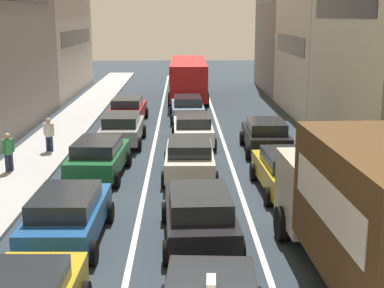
# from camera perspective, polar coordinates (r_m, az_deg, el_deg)

# --- Properties ---
(sidewalk_left) EXTENTS (2.60, 64.00, 0.14)m
(sidewalk_left) POSITION_cam_1_polar(r_m,az_deg,el_deg) (28.66, -13.84, 0.59)
(sidewalk_left) COLOR #A6A6A6
(sidewalk_left) RESTS_ON ground
(lane_stripe_left) EXTENTS (0.16, 60.00, 0.01)m
(lane_stripe_left) POSITION_cam_1_polar(r_m,az_deg,el_deg) (28.00, -3.80, 0.52)
(lane_stripe_left) COLOR silver
(lane_stripe_left) RESTS_ON ground
(lane_stripe_right) EXTENTS (0.16, 60.00, 0.01)m
(lane_stripe_right) POSITION_cam_1_polar(r_m,az_deg,el_deg) (28.05, 3.15, 0.55)
(lane_stripe_right) COLOR silver
(lane_stripe_right) RESTS_ON ground
(building_row_right) EXTENTS (7.20, 43.90, 13.99)m
(building_row_right) POSITION_cam_1_polar(r_m,az_deg,el_deg) (30.99, 18.70, 12.47)
(building_row_right) COLOR gray
(building_row_right) RESTS_ON ground
(removalist_box_truck) EXTENTS (2.92, 7.78, 3.58)m
(removalist_box_truck) POSITION_cam_1_polar(r_m,az_deg,el_deg) (12.81, 17.63, -6.32)
(removalist_box_truck) COLOR #B7B29E
(removalist_box_truck) RESTS_ON ground
(sedan_centre_lane_second) EXTENTS (2.20, 4.37, 1.49)m
(sedan_centre_lane_second) POSITION_cam_1_polar(r_m,az_deg,el_deg) (15.22, 0.78, -7.28)
(sedan_centre_lane_second) COLOR black
(sedan_centre_lane_second) RESTS_ON ground
(wagon_left_lane_second) EXTENTS (2.12, 4.33, 1.49)m
(wagon_left_lane_second) POSITION_cam_1_polar(r_m,az_deg,el_deg) (15.55, -12.75, -7.16)
(wagon_left_lane_second) COLOR #194C8C
(wagon_left_lane_second) RESTS_ON ground
(hatchback_centre_lane_third) EXTENTS (2.09, 4.32, 1.49)m
(hatchback_centre_lane_third) POSITION_cam_1_polar(r_m,az_deg,el_deg) (21.22, -0.26, -1.35)
(hatchback_centre_lane_third) COLOR beige
(hatchback_centre_lane_third) RESTS_ON ground
(sedan_left_lane_third) EXTENTS (2.25, 4.39, 1.49)m
(sedan_left_lane_third) POSITION_cam_1_polar(r_m,az_deg,el_deg) (21.58, -9.62, -1.29)
(sedan_left_lane_third) COLOR #19592D
(sedan_left_lane_third) RESTS_ON ground
(coupe_centre_lane_fourth) EXTENTS (2.11, 4.33, 1.49)m
(coupe_centre_lane_fourth) POSITION_cam_1_polar(r_m,az_deg,el_deg) (26.57, 0.10, 1.61)
(coupe_centre_lane_fourth) COLOR silver
(coupe_centre_lane_fourth) RESTS_ON ground
(sedan_left_lane_fourth) EXTENTS (2.10, 4.32, 1.49)m
(sedan_left_lane_fourth) POSITION_cam_1_polar(r_m,az_deg,el_deg) (26.87, -7.22, 1.64)
(sedan_left_lane_fourth) COLOR gray
(sedan_left_lane_fourth) RESTS_ON ground
(sedan_centre_lane_fifth) EXTENTS (2.17, 4.35, 1.49)m
(sedan_centre_lane_fifth) POSITION_cam_1_polar(r_m,az_deg,el_deg) (32.61, -0.47, 3.77)
(sedan_centre_lane_fifth) COLOR #759EB7
(sedan_centre_lane_fifth) RESTS_ON ground
(sedan_left_lane_fifth) EXTENTS (2.15, 4.35, 1.49)m
(sedan_left_lane_fifth) POSITION_cam_1_polar(r_m,az_deg,el_deg) (32.27, -6.63, 3.58)
(sedan_left_lane_fifth) COLOR #A51E1E
(sedan_left_lane_fifth) RESTS_ON ground
(sedan_right_lane_behind_truck) EXTENTS (2.18, 4.36, 1.49)m
(sedan_right_lane_behind_truck) POSITION_cam_1_polar(r_m,az_deg,el_deg) (19.67, 9.77, -2.71)
(sedan_right_lane_behind_truck) COLOR #B29319
(sedan_right_lane_behind_truck) RESTS_ON ground
(wagon_right_lane_far) EXTENTS (2.12, 4.33, 1.49)m
(wagon_right_lane_far) POSITION_cam_1_polar(r_m,az_deg,el_deg) (25.35, 7.61, 0.93)
(wagon_right_lane_far) COLOR black
(wagon_right_lane_far) RESTS_ON ground
(bus_mid_queue_primary) EXTENTS (2.86, 10.52, 2.90)m
(bus_mid_queue_primary) POSITION_cam_1_polar(r_m,az_deg,el_deg) (40.89, -0.39, 7.03)
(bus_mid_queue_primary) COLOR #B21919
(bus_mid_queue_primary) RESTS_ON ground
(pedestrian_near_kerb) EXTENTS (0.52, 0.34, 1.66)m
(pedestrian_near_kerb) POSITION_cam_1_polar(r_m,az_deg,el_deg) (25.52, -14.55, 1.05)
(pedestrian_near_kerb) COLOR #262D47
(pedestrian_near_kerb) RESTS_ON ground
(pedestrian_mid_sidewalk) EXTENTS (0.39, 0.43, 1.66)m
(pedestrian_mid_sidewalk) POSITION_cam_1_polar(r_m,az_deg,el_deg) (22.69, -18.43, -0.69)
(pedestrian_mid_sidewalk) COLOR #262D47
(pedestrian_mid_sidewalk) RESTS_ON ground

